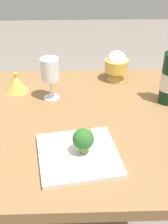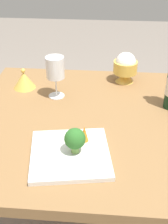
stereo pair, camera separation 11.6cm
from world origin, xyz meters
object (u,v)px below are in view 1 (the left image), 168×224
at_px(rice_bowl, 116,65).
at_px(broccoli_floret, 83,140).
at_px(wine_glass, 50,70).
at_px(carrot_garnish_left, 90,133).
at_px(serving_plate, 78,155).
at_px(rice_bowl_lid, 16,83).

bearing_deg(rice_bowl, broccoli_floret, -17.14).
xyz_separation_m(wine_glass, broccoli_floret, (0.38, 0.12, -0.06)).
height_order(wine_glass, broccoli_floret, wine_glass).
distance_m(broccoli_floret, carrot_garnish_left, 0.07).
distance_m(serving_plate, broccoli_floret, 0.06).
bearing_deg(rice_bowl_lid, carrot_garnish_left, 37.83).
xyz_separation_m(broccoli_floret, carrot_garnish_left, (-0.06, 0.02, -0.02)).
bearing_deg(carrot_garnish_left, rice_bowl_lid, -142.17).
distance_m(rice_bowl_lid, serving_plate, 0.53).
bearing_deg(rice_bowl, wine_glass, -59.89).
bearing_deg(broccoli_floret, carrot_garnish_left, 158.48).
height_order(broccoli_floret, carrot_garnish_left, broccoli_floret).
relative_size(wine_glass, serving_plate, 0.62).
xyz_separation_m(wine_glass, rice_bowl_lid, (-0.07, -0.16, -0.09)).
xyz_separation_m(rice_bowl_lid, serving_plate, (0.46, 0.26, -0.03)).
relative_size(rice_bowl, rice_bowl_lid, 1.42).
distance_m(wine_glass, serving_plate, 0.42).
height_order(rice_bowl, serving_plate, rice_bowl).
height_order(rice_bowl_lid, carrot_garnish_left, rice_bowl_lid).
distance_m(wine_glass, broccoli_floret, 0.41).
relative_size(rice_bowl_lid, carrot_garnish_left, 1.75).
bearing_deg(carrot_garnish_left, wine_glass, -155.47).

